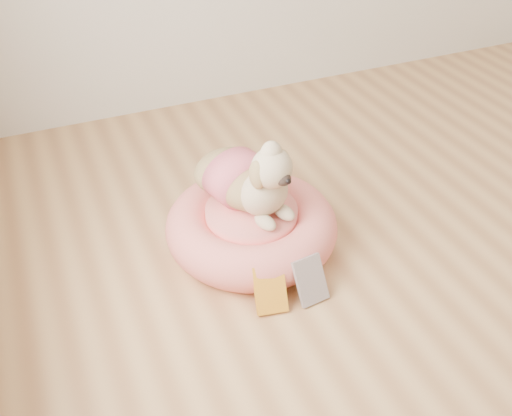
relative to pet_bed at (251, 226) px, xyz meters
name	(u,v)px	position (x,y,z in m)	size (l,w,h in m)	color
pet_bed	(251,226)	(0.00, 0.00, 0.00)	(0.75, 0.75, 0.19)	#ED785C
dog	(248,167)	(0.00, 0.03, 0.29)	(0.35, 0.51, 0.37)	brown
book_yellow	(270,289)	(-0.08, -0.37, -0.01)	(0.12, 0.02, 0.19)	yellow
book_white	(311,280)	(0.08, -0.39, -0.01)	(0.12, 0.02, 0.19)	white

